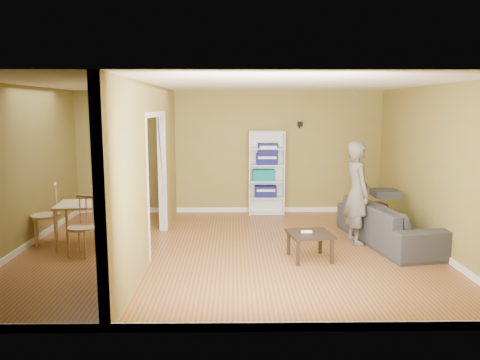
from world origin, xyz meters
name	(u,v)px	position (x,y,z in m)	size (l,w,h in m)	color
room_shell	(227,169)	(0.00, 0.00, 1.30)	(6.50, 6.50, 6.50)	#915A36
partition	(150,169)	(-1.20, 0.00, 1.30)	(0.22, 5.50, 2.60)	olive
wall_speaker	(300,124)	(1.50, 2.69, 1.90)	(0.10, 0.10, 0.10)	black
sofa	(390,217)	(2.70, 0.36, 0.44)	(1.00, 2.34, 0.89)	black
person	(357,184)	(2.14, 0.38, 1.00)	(0.57, 0.73, 2.00)	slate
bookshelf	(266,173)	(0.79, 2.60, 0.88)	(0.74, 0.33, 1.77)	white
paper_box_navy_a	(266,191)	(0.78, 2.56, 0.49)	(0.45, 0.29, 0.23)	navy
paper_box_teal	(264,175)	(0.73, 2.56, 0.84)	(0.46, 0.30, 0.24)	#1D7453
paper_box_navy_b	(267,159)	(0.80, 2.56, 1.18)	(0.44, 0.29, 0.23)	navy
paper_box_navy_c	(268,149)	(0.82, 2.56, 1.38)	(0.42, 0.27, 0.21)	navy
coffee_table	(310,237)	(1.23, -0.46, 0.35)	(0.61, 0.61, 0.41)	#372C21
game_controller	(307,232)	(1.18, -0.45, 0.42)	(0.16, 0.04, 0.03)	white
dining_table	(93,208)	(-2.22, 0.35, 0.62)	(1.12, 0.74, 0.70)	tan
chair_left	(45,214)	(-3.02, 0.42, 0.50)	(0.46, 0.46, 1.01)	tan
chair_near	(81,226)	(-2.23, -0.21, 0.46)	(0.42, 0.42, 0.91)	tan
chair_far	(106,209)	(-2.17, 0.96, 0.47)	(0.43, 0.43, 0.93)	tan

